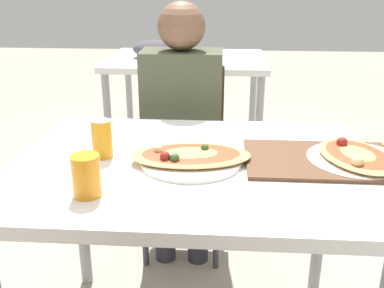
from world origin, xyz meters
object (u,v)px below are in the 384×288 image
dining_table (193,185)px  soda_can (102,139)px  chair_far_seated (184,149)px  pizza_second (357,157)px  drink_glass (86,176)px  person_seated (182,117)px  pizza_main (191,157)px

dining_table → soda_can: soda_can is taller
chair_far_seated → pizza_second: chair_far_seated is taller
pizza_second → dining_table: bearing=-177.1°
soda_can → drink_glass: bearing=-84.2°
dining_table → pizza_second: size_ratio=3.21×
dining_table → drink_glass: 0.39m
dining_table → person_seated: person_seated is taller
drink_glass → dining_table: bearing=43.2°
soda_can → pizza_main: bearing=-5.3°
person_seated → soda_can: (-0.20, -0.62, 0.12)m
pizza_main → drink_glass: (-0.26, -0.24, 0.04)m
person_seated → dining_table: bearing=98.4°
dining_table → pizza_main: bearing=-128.4°
chair_far_seated → person_seated: person_seated is taller
chair_far_seated → pizza_second: (0.61, -0.73, 0.28)m
person_seated → pizza_second: size_ratio=3.45×
soda_can → person_seated: bearing=72.2°
chair_far_seated → soda_can: (-0.20, -0.74, 0.32)m
soda_can → pizza_second: bearing=0.6°
soda_can → pizza_second: soda_can is taller
pizza_second → chair_far_seated: bearing=129.9°
pizza_main → dining_table: bearing=51.6°
pizza_main → soda_can: (-0.29, 0.03, 0.04)m
person_seated → pizza_main: person_seated is taller
chair_far_seated → soda_can: chair_far_seated is taller
dining_table → pizza_second: (0.52, 0.03, 0.10)m
dining_table → drink_glass: (-0.27, -0.25, 0.14)m
drink_glass → pizza_main: bearing=42.9°
pizza_main → pizza_second: 0.52m
chair_far_seated → pizza_main: bearing=96.5°
dining_table → drink_glass: drink_glass is taller
pizza_main → drink_glass: drink_glass is taller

